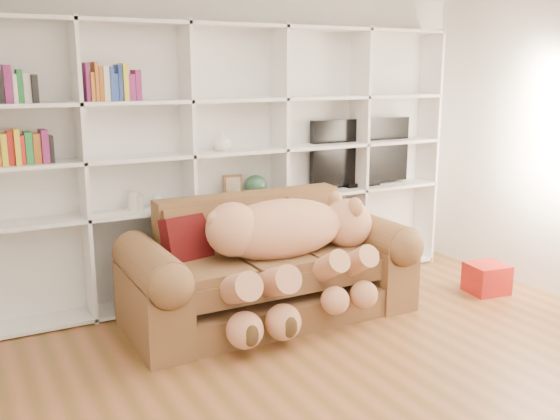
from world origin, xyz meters
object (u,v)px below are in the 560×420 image
sofa (268,273)px  gift_box (487,278)px  tv (361,153)px  teddy_bear (288,242)px

sofa → gift_box: size_ratio=6.95×
gift_box → tv: bearing=117.7°
sofa → teddy_bear: bearing=-68.6°
teddy_bear → gift_box: 2.03m
sofa → tv: 1.77m
gift_box → tv: 1.69m
teddy_bear → sofa: bearing=117.3°
teddy_bear → gift_box: (1.94, -0.27, -0.53)m
sofa → teddy_bear: (0.08, -0.20, 0.30)m
tv → sofa: bearing=-153.3°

